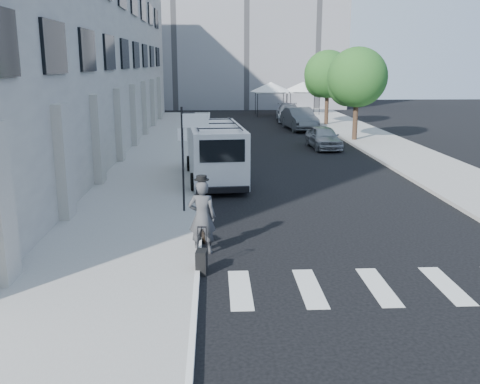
{
  "coord_description": "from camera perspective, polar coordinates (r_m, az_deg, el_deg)",
  "views": [
    {
      "loc": [
        -1.56,
        -14.31,
        5.05
      ],
      "look_at": [
        -0.81,
        1.09,
        1.3
      ],
      "focal_mm": 40.0,
      "sensor_mm": 36.0,
      "label": 1
    }
  ],
  "objects": [
    {
      "name": "ground",
      "position": [
        15.25,
        3.24,
        -5.68
      ],
      "size": [
        120.0,
        120.0,
        0.0
      ],
      "primitive_type": "plane",
      "color": "black",
      "rests_on": "ground"
    },
    {
      "name": "tent_left",
      "position": [
        52.65,
        3.33,
        11.1
      ],
      "size": [
        4.0,
        4.0,
        3.2
      ],
      "color": "black",
      "rests_on": "ground"
    },
    {
      "name": "suitcase",
      "position": [
        13.2,
        -4.13,
        -7.43
      ],
      "size": [
        0.3,
        0.44,
        1.15
      ],
      "rotation": [
        0.0,
        0.0,
        -0.1
      ],
      "color": "black",
      "rests_on": "ground"
    },
    {
      "name": "tree_far",
      "position": [
        44.41,
        9.18,
        12.11
      ],
      "size": [
        3.8,
        3.83,
        6.03
      ],
      "color": "black",
      "rests_on": "ground"
    },
    {
      "name": "parked_car_c",
      "position": [
        47.38,
        5.23,
        8.4
      ],
      "size": [
        2.45,
        5.26,
        1.49
      ],
      "primitive_type": "imported",
      "rotation": [
        0.0,
        0.0,
        -0.07
      ],
      "color": "#929499",
      "rests_on": "ground"
    },
    {
      "name": "tent_right",
      "position": [
        53.58,
        6.74,
        11.08
      ],
      "size": [
        4.0,
        4.0,
        3.2
      ],
      "color": "black",
      "rests_on": "ground"
    },
    {
      "name": "parked_car_a",
      "position": [
        32.54,
        8.9,
        5.79
      ],
      "size": [
        1.81,
        4.06,
        1.36
      ],
      "primitive_type": "imported",
      "rotation": [
        0.0,
        0.0,
        0.05
      ],
      "color": "gray",
      "rests_on": "ground"
    },
    {
      "name": "sidewalk_left",
      "position": [
        30.83,
        -7.79,
        4.26
      ],
      "size": [
        4.5,
        48.0,
        0.15
      ],
      "primitive_type": "cube",
      "color": "gray",
      "rests_on": "ground"
    },
    {
      "name": "sidewalk_right",
      "position": [
        36.24,
        14.24,
        5.36
      ],
      "size": [
        4.0,
        56.0,
        0.15
      ],
      "primitive_type": "cube",
      "color": "gray",
      "rests_on": "ground"
    },
    {
      "name": "parked_car_b",
      "position": [
        41.49,
        6.37,
        7.77
      ],
      "size": [
        2.32,
        5.27,
        1.68
      ],
      "primitive_type": "imported",
      "rotation": [
        0.0,
        0.0,
        0.11
      ],
      "color": "#4C4F52",
      "rests_on": "ground"
    },
    {
      "name": "briefcase",
      "position": [
        15.47,
        -3.94,
        -4.74
      ],
      "size": [
        0.31,
        0.45,
        0.34
      ],
      "primitive_type": "cube",
      "rotation": [
        0.0,
        0.0,
        0.48
      ],
      "color": "black",
      "rests_on": "ground"
    },
    {
      "name": "tree_near",
      "position": [
        35.65,
        12.18,
        11.64
      ],
      "size": [
        3.8,
        3.83,
        6.03
      ],
      "color": "black",
      "rests_on": "ground"
    },
    {
      "name": "businessman",
      "position": [
        14.35,
        -4.06,
        -2.69
      ],
      "size": [
        0.78,
        0.54,
        2.03
      ],
      "primitive_type": "imported",
      "rotation": [
        0.0,
        0.0,
        3.06
      ],
      "color": "#3D3D40",
      "rests_on": "ground"
    },
    {
      "name": "cargo_van",
      "position": [
        23.2,
        -2.67,
        4.26
      ],
      "size": [
        2.73,
        6.68,
        2.45
      ],
      "rotation": [
        0.0,
        0.0,
        0.08
      ],
      "color": "silver",
      "rests_on": "ground"
    },
    {
      "name": "building_left",
      "position": [
        33.82,
        -20.57,
        14.45
      ],
      "size": [
        10.0,
        44.0,
        12.0
      ],
      "primitive_type": "cube",
      "color": "gray",
      "rests_on": "ground"
    },
    {
      "name": "sign_pole",
      "position": [
        17.69,
        -5.41,
        5.83
      ],
      "size": [
        1.03,
        0.07,
        3.5
      ],
      "color": "black",
      "rests_on": "sidewalk_left"
    }
  ]
}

